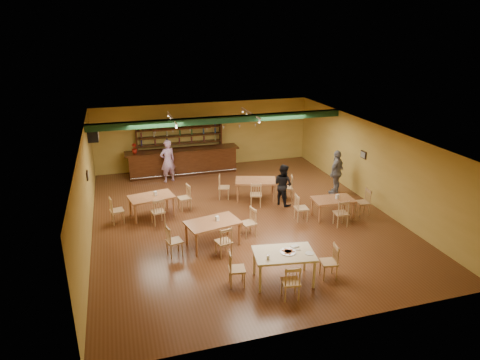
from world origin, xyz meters
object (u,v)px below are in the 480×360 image
object	(u,v)px
dining_table_b	(255,189)
dining_table_d	(332,208)
dining_table_c	(213,233)
patron_right_a	(283,185)
near_table	(283,267)
dining_table_a	(152,206)
patron_bar	(168,161)
bar_counter	(183,162)

from	to	relation	value
dining_table_b	dining_table_d	world-z (taller)	dining_table_b
dining_table_c	patron_right_a	distance (m)	3.99
dining_table_d	near_table	xyz separation A→B (m)	(-3.11, -3.17, 0.07)
near_table	dining_table_d	bearing A→B (deg)	54.20
dining_table_c	near_table	bearing A→B (deg)	-73.34
dining_table_a	near_table	xyz separation A→B (m)	(2.89, -5.06, 0.04)
dining_table_a	dining_table_c	world-z (taller)	dining_table_c
near_table	patron_right_a	world-z (taller)	patron_right_a
patron_right_a	dining_table_c	bearing A→B (deg)	98.22
dining_table_d	patron_bar	world-z (taller)	patron_bar
dining_table_c	dining_table_d	bearing A→B (deg)	-2.32
bar_counter	patron_right_a	xyz separation A→B (m)	(2.99, -4.51, 0.21)
dining_table_a	patron_right_a	bearing A→B (deg)	-14.60
dining_table_a	dining_table_c	size ratio (longest dim) A/B	0.96
dining_table_b	patron_right_a	xyz separation A→B (m)	(0.80, -0.80, 0.40)
dining_table_b	dining_table_c	world-z (taller)	dining_table_c
dining_table_c	patron_right_a	size ratio (longest dim) A/B	1.01
dining_table_c	near_table	distance (m)	2.74
dining_table_b	dining_table_c	size ratio (longest dim) A/B	0.97
bar_counter	patron_bar	distance (m)	1.18
bar_counter	dining_table_d	world-z (taller)	bar_counter
near_table	patron_bar	bearing A→B (deg)	111.09
dining_table_a	bar_counter	bearing A→B (deg)	56.12
dining_table_b	dining_table_d	bearing A→B (deg)	-32.05
dining_table_a	dining_table_d	world-z (taller)	dining_table_a
dining_table_a	dining_table_d	size ratio (longest dim) A/B	1.08
near_table	patron_bar	distance (m)	8.64
near_table	dining_table_a	bearing A→B (deg)	128.33
bar_counter	dining_table_c	xyz separation A→B (m)	(-0.22, -6.84, -0.17)
bar_counter	patron_right_a	world-z (taller)	patron_right_a
dining_table_a	dining_table_c	bearing A→B (deg)	-70.30
dining_table_a	near_table	bearing A→B (deg)	-71.08
dining_table_b	dining_table_d	size ratio (longest dim) A/B	1.10
near_table	patron_right_a	distance (m)	5.12
dining_table_d	patron_bar	bearing A→B (deg)	137.48
dining_table_d	near_table	size ratio (longest dim) A/B	0.89
dining_table_c	dining_table_d	world-z (taller)	dining_table_c
bar_counter	near_table	distance (m)	9.31
dining_table_b	patron_bar	bearing A→B (deg)	153.10
bar_counter	dining_table_a	world-z (taller)	bar_counter
dining_table_d	patron_bar	distance (m)	7.25
patron_bar	dining_table_d	bearing A→B (deg)	115.14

